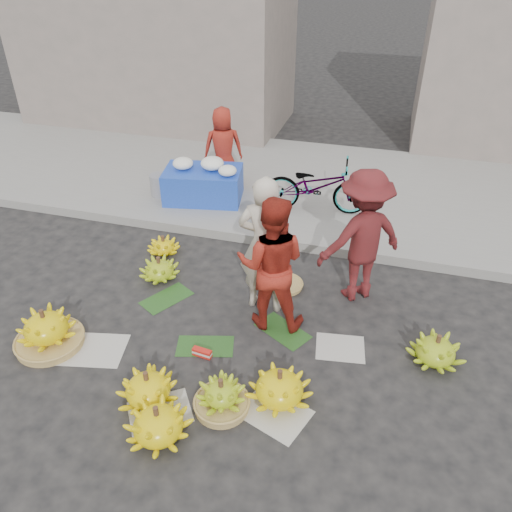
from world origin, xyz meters
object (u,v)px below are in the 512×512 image
(vendor_cream, at_px, (265,246))
(bicycle, at_px, (317,186))
(banana_bunch_4, at_px, (279,387))
(banana_bunch_0, at_px, (47,330))
(flower_table, at_px, (204,183))

(vendor_cream, relative_size, bicycle, 1.05)
(banana_bunch_4, bearing_deg, banana_bunch_0, 178.55)
(banana_bunch_4, distance_m, bicycle, 3.96)
(vendor_cream, xyz_separation_m, flower_table, (-1.71, 2.38, -0.46))
(banana_bunch_0, distance_m, banana_bunch_4, 2.73)
(vendor_cream, xyz_separation_m, bicycle, (0.20, 2.48, -0.32))
(banana_bunch_0, distance_m, flower_table, 3.79)
(bicycle, bearing_deg, banana_bunch_4, 178.49)
(banana_bunch_4, height_order, bicycle, bicycle)
(banana_bunch_0, height_order, vendor_cream, vendor_cream)
(banana_bunch_0, relative_size, flower_table, 0.54)
(banana_bunch_4, relative_size, vendor_cream, 0.45)
(flower_table, distance_m, bicycle, 1.92)
(vendor_cream, bearing_deg, banana_bunch_4, 110.40)
(vendor_cream, bearing_deg, bicycle, -94.94)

